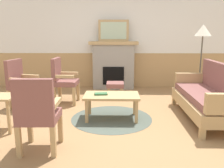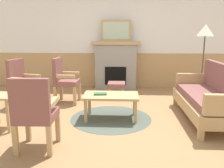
{
  "view_description": "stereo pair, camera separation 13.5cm",
  "coord_description": "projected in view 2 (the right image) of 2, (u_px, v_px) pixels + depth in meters",
  "views": [
    {
      "loc": [
        0.09,
        -4.0,
        1.49
      ],
      "look_at": [
        0.0,
        0.35,
        0.55
      ],
      "focal_mm": 37.66,
      "sensor_mm": 36.0,
      "label": 1
    },
    {
      "loc": [
        0.22,
        -3.99,
        1.49
      ],
      "look_at": [
        0.0,
        0.35,
        0.55
      ],
      "focal_mm": 37.66,
      "sensor_mm": 36.0,
      "label": 2
    }
  ],
  "objects": [
    {
      "name": "coffee_table",
      "position": [
        111.0,
        98.0,
        4.13
      ],
      "size": [
        0.96,
        0.56,
        0.44
      ],
      "color": "tan",
      "rests_on": "ground_plane"
    },
    {
      "name": "side_table",
      "position": [
        1.0,
        102.0,
        3.69
      ],
      "size": [
        0.44,
        0.44,
        0.55
      ],
      "color": "tan",
      "rests_on": "ground_plane"
    },
    {
      "name": "framed_picture",
      "position": [
        116.0,
        31.0,
        6.19
      ],
      "size": [
        0.8,
        0.04,
        0.56
      ],
      "color": "tan",
      "rests_on": "fireplace"
    },
    {
      "name": "round_rug",
      "position": [
        111.0,
        118.0,
        4.21
      ],
      "size": [
        1.44,
        1.44,
        0.01
      ],
      "primitive_type": "cylinder",
      "color": "#4C564C",
      "rests_on": "ground_plane"
    },
    {
      "name": "ground_plane",
      "position": [
        111.0,
        118.0,
        4.23
      ],
      "size": [
        14.0,
        14.0,
        0.0
      ],
      "primitive_type": "plane",
      "color": "#997047"
    },
    {
      "name": "armchair_near_fireplace",
      "position": [
        22.0,
        81.0,
        4.78
      ],
      "size": [
        0.57,
        0.57,
        0.98
      ],
      "color": "tan",
      "rests_on": "ground_plane"
    },
    {
      "name": "book_on_table",
      "position": [
        100.0,
        94.0,
        4.11
      ],
      "size": [
        0.24,
        0.15,
        0.03
      ],
      "primitive_type": "cube",
      "rotation": [
        0.0,
        0.0,
        0.14
      ],
      "color": "#33663D",
      "rests_on": "coffee_table"
    },
    {
      "name": "wall_back",
      "position": [
        116.0,
        40.0,
        6.48
      ],
      "size": [
        7.2,
        0.14,
        2.7
      ],
      "color": "white",
      "rests_on": "ground_plane"
    },
    {
      "name": "armchair_by_window_left",
      "position": [
        64.0,
        78.0,
        5.07
      ],
      "size": [
        0.5,
        0.5,
        0.98
      ],
      "color": "tan",
      "rests_on": "ground_plane"
    },
    {
      "name": "armchair_front_left",
      "position": [
        34.0,
        111.0,
        2.94
      ],
      "size": [
        0.49,
        0.49,
        0.98
      ],
      "color": "tan",
      "rests_on": "ground_plane"
    },
    {
      "name": "couch",
      "position": [
        207.0,
        98.0,
        4.07
      ],
      "size": [
        0.7,
        1.8,
        0.98
      ],
      "color": "tan",
      "rests_on": "ground_plane"
    },
    {
      "name": "fireplace",
      "position": [
        116.0,
        65.0,
        6.38
      ],
      "size": [
        1.3,
        0.44,
        1.28
      ],
      "color": "gray",
      "rests_on": "ground_plane"
    },
    {
      "name": "floor_lamp_by_couch",
      "position": [
        205.0,
        35.0,
        5.03
      ],
      "size": [
        0.36,
        0.36,
        1.68
      ],
      "color": "#332D28",
      "rests_on": "ground_plane"
    },
    {
      "name": "footstool",
      "position": [
        117.0,
        86.0,
        5.52
      ],
      "size": [
        0.4,
        0.4,
        0.36
      ],
      "color": "tan",
      "rests_on": "ground_plane"
    }
  ]
}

